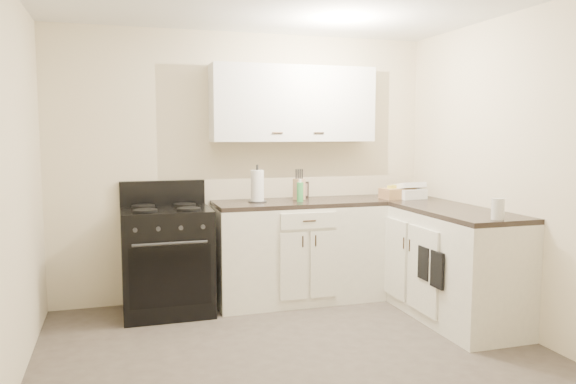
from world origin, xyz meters
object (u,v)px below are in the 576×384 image
object	(u,v)px
stove	(167,261)
countertop_grill	(409,194)
knife_block	(299,189)
paper_towel	(257,186)
wicker_basket	(397,193)

from	to	relation	value
stove	countertop_grill	size ratio (longest dim) A/B	3.57
stove	knife_block	size ratio (longest dim) A/B	4.61
countertop_grill	paper_towel	bearing A→B (deg)	168.31
knife_block	countertop_grill	world-z (taller)	knife_block
knife_block	paper_towel	bearing A→B (deg)	167.92
stove	countertop_grill	world-z (taller)	countertop_grill
stove	countertop_grill	bearing A→B (deg)	-2.56
wicker_basket	paper_towel	bearing A→B (deg)	174.25
wicker_basket	knife_block	bearing A→B (deg)	168.05
knife_block	countertop_grill	distance (m)	1.07
stove	knife_block	distance (m)	1.38
paper_towel	countertop_grill	distance (m)	1.48
paper_towel	wicker_basket	bearing A→B (deg)	-5.75
knife_block	wicker_basket	world-z (taller)	knife_block
countertop_grill	knife_block	bearing A→B (deg)	162.65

